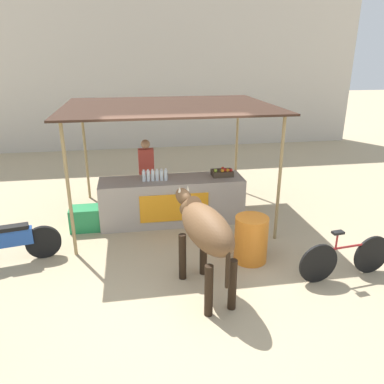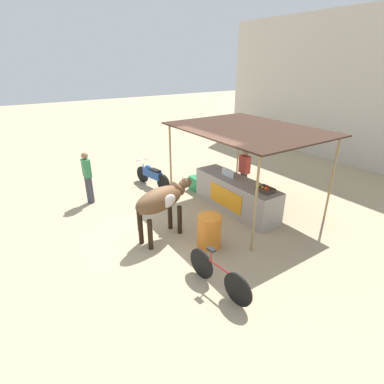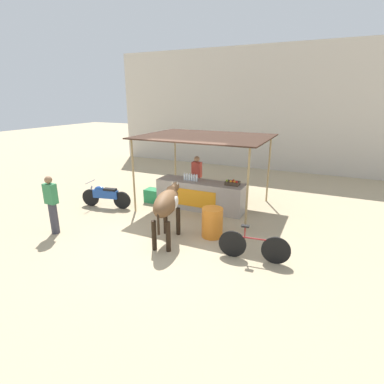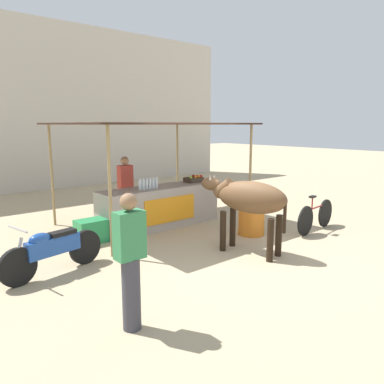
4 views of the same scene
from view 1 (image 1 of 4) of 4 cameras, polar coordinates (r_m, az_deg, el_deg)
ground_plane at (r=6.25m, az=-0.56°, el=-12.79°), size 60.00×60.00×0.00m
building_wall_far at (r=14.51m, az=-6.71°, el=18.79°), size 16.00×0.50×6.11m
stall_counter at (r=7.97m, az=-3.05°, el=-1.30°), size 3.00×0.82×0.96m
stall_awning at (r=7.78m, az=-3.58°, el=12.43°), size 4.20×3.20×2.44m
water_bottle_row at (r=7.70m, az=-5.68°, el=2.54°), size 0.52×0.07×0.25m
fruit_crate at (r=8.01m, az=4.65°, el=2.98°), size 0.44×0.32×0.18m
vendor_behind_counter at (r=8.52m, az=-6.92°, el=2.66°), size 0.34×0.22×1.65m
cooler_box at (r=7.99m, az=-15.95°, el=-3.89°), size 0.60×0.44×0.48m
water_barrel at (r=6.58m, az=8.98°, el=-7.10°), size 0.58×0.58×0.82m
cow at (r=5.43m, az=1.97°, el=-5.66°), size 0.83×1.85×1.44m
motorcycle_parked at (r=7.14m, az=-26.81°, el=-6.74°), size 1.78×0.59×0.90m
bicycle_leaning at (r=6.54m, az=22.35°, el=-9.29°), size 1.65×0.23×0.85m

